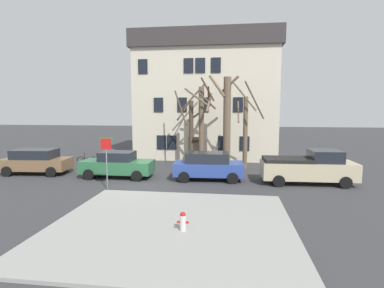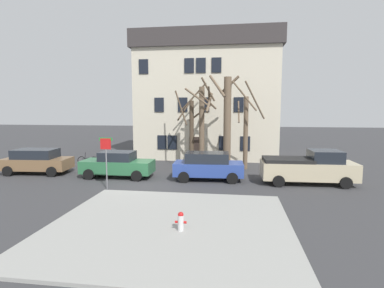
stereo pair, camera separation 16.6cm
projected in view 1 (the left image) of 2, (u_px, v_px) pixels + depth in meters
name	position (u px, v px, depth m)	size (l,w,h in m)	color
ground_plane	(140.00, 185.00, 17.97)	(120.00, 120.00, 0.00)	#38383A
sidewalk_slab	(172.00, 225.00, 11.61)	(9.10, 8.54, 0.12)	#999993
building_main	(207.00, 96.00, 28.61)	(12.90, 7.41, 11.12)	beige
tree_bare_near	(190.00, 129.00, 23.45)	(2.40, 2.50, 6.51)	#4C3D2D
tree_bare_mid	(202.00, 123.00, 23.24)	(2.37, 2.41, 6.75)	brown
tree_bare_far	(226.00, 120.00, 22.18)	(2.34, 2.81, 6.90)	brown
tree_bare_end	(246.00, 129.00, 22.34)	(2.42, 1.93, 6.44)	brown
car_brown_wagon	(36.00, 161.00, 20.91)	(4.57, 2.40, 1.70)	brown
car_green_sedan	(117.00, 165.00, 19.81)	(4.62, 2.03, 1.70)	#2D6B42
car_blue_wagon	(208.00, 166.00, 19.11)	(4.38, 2.14, 1.75)	#2D4799
pickup_truck_beige	(308.00, 167.00, 18.18)	(5.47, 2.35, 2.04)	#C6B793
fire_hydrant	(183.00, 221.00, 10.89)	(0.42, 0.22, 0.69)	silver
street_sign_pole	(106.00, 154.00, 16.71)	(0.76, 0.07, 2.89)	slate
bicycle_leaning	(87.00, 161.00, 24.05)	(1.75, 0.05, 1.03)	black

